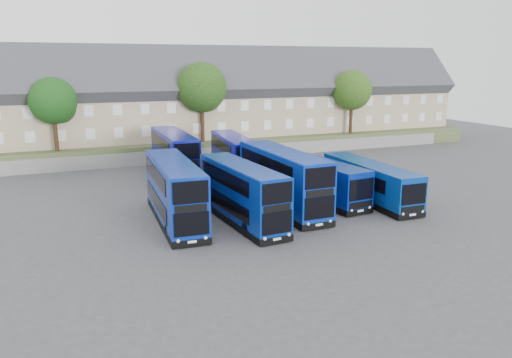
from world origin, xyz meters
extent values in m
plane|color=#414145|center=(0.00, 0.00, 0.00)|extent=(120.00, 120.00, 0.00)
cube|color=slate|center=(0.00, 24.00, 0.75)|extent=(70.00, 0.40, 1.50)
cube|color=#404A29|center=(0.00, 34.00, 1.00)|extent=(80.00, 20.00, 2.00)
cube|color=tan|center=(-18.00, 30.00, 5.00)|extent=(6.00, 8.00, 6.00)
cube|color=#333338|center=(-18.00, 30.00, 8.00)|extent=(6.00, 10.40, 10.40)
cube|color=brown|center=(-16.50, 30.00, 11.84)|extent=(0.60, 0.90, 1.40)
cube|color=tan|center=(-12.00, 30.00, 5.00)|extent=(6.00, 8.00, 6.00)
cube|color=#333338|center=(-12.00, 30.00, 8.00)|extent=(6.00, 10.40, 10.40)
cube|color=brown|center=(-10.50, 30.00, 11.84)|extent=(0.60, 0.90, 1.40)
cube|color=tan|center=(-6.00, 30.00, 5.00)|extent=(6.00, 8.00, 6.00)
cube|color=#333338|center=(-6.00, 30.00, 8.00)|extent=(6.00, 10.40, 10.40)
cube|color=brown|center=(-4.50, 30.00, 11.84)|extent=(0.60, 0.90, 1.40)
cube|color=tan|center=(0.00, 30.00, 5.00)|extent=(6.00, 8.00, 6.00)
cube|color=#333338|center=(0.00, 30.00, 8.00)|extent=(6.00, 10.40, 10.40)
cube|color=brown|center=(1.50, 30.00, 11.84)|extent=(0.60, 0.90, 1.40)
cube|color=tan|center=(6.00, 30.00, 5.00)|extent=(6.00, 8.00, 6.00)
cube|color=#333338|center=(6.00, 30.00, 8.00)|extent=(6.00, 10.40, 10.40)
cube|color=brown|center=(7.50, 30.00, 11.84)|extent=(0.60, 0.90, 1.40)
cube|color=tan|center=(12.00, 30.00, 5.00)|extent=(6.00, 8.00, 6.00)
cube|color=#333338|center=(12.00, 30.00, 8.00)|extent=(6.00, 10.40, 10.40)
cube|color=brown|center=(13.50, 30.00, 11.84)|extent=(0.60, 0.90, 1.40)
cube|color=tan|center=(18.00, 30.00, 5.00)|extent=(6.00, 8.00, 6.00)
cube|color=#333338|center=(18.00, 30.00, 8.00)|extent=(6.00, 10.40, 10.40)
cube|color=brown|center=(19.50, 30.00, 11.84)|extent=(0.60, 0.90, 1.40)
cube|color=tan|center=(24.00, 30.00, 5.00)|extent=(6.00, 8.00, 6.00)
cube|color=#333338|center=(24.00, 30.00, 8.00)|extent=(6.00, 10.40, 10.40)
cube|color=brown|center=(25.50, 30.00, 11.84)|extent=(0.60, 0.90, 1.40)
cube|color=tan|center=(30.00, 30.00, 5.00)|extent=(6.00, 8.00, 6.00)
cube|color=#333338|center=(30.00, 30.00, 8.00)|extent=(6.00, 10.40, 10.40)
cube|color=brown|center=(31.50, 30.00, 11.84)|extent=(0.60, 0.90, 1.40)
cube|color=tan|center=(36.00, 30.00, 5.00)|extent=(6.00, 8.00, 6.00)
cube|color=#333338|center=(36.00, 30.00, 8.00)|extent=(6.00, 10.40, 10.40)
cube|color=brown|center=(37.50, 30.00, 11.84)|extent=(0.60, 0.90, 1.40)
cube|color=#0828A2|center=(-6.78, 2.83, 2.35)|extent=(3.04, 10.98, 4.00)
cube|color=black|center=(-6.78, 2.83, 0.30)|extent=(3.08, 11.02, 0.45)
cube|color=black|center=(-7.06, -2.63, 1.53)|extent=(2.17, 0.17, 1.48)
cube|color=black|center=(-7.06, -2.63, 3.51)|extent=(2.17, 0.17, 1.38)
cylinder|color=black|center=(-8.03, -0.35, 0.50)|extent=(0.35, 1.01, 1.00)
cube|color=navy|center=(-2.43, 1.02, 2.24)|extent=(3.05, 10.44, 3.77)
cube|color=black|center=(-2.43, 1.02, 0.30)|extent=(3.09, 10.48, 0.45)
cube|color=black|center=(-2.07, -4.15, 1.45)|extent=(2.04, 0.20, 1.40)
cube|color=black|center=(-2.07, -4.15, 3.32)|extent=(2.04, 0.20, 1.31)
cylinder|color=black|center=(-3.24, -2.00, 0.50)|extent=(0.37, 1.02, 1.00)
cube|color=#092EA7|center=(1.66, 2.98, 2.43)|extent=(2.71, 11.29, 4.15)
cube|color=black|center=(1.66, 2.98, 0.30)|extent=(2.75, 11.34, 0.45)
cube|color=black|center=(1.74, -2.68, 1.59)|extent=(2.26, 0.09, 1.54)
cube|color=black|center=(1.74, -2.68, 3.63)|extent=(2.26, 0.09, 1.43)
cylinder|color=black|center=(0.58, -0.47, 0.50)|extent=(0.31, 1.00, 1.00)
cube|color=#070D8A|center=(-3.54, 16.51, 2.40)|extent=(2.83, 11.18, 4.10)
cube|color=black|center=(-3.54, 16.51, 0.30)|extent=(2.87, 11.22, 0.45)
cube|color=black|center=(-3.69, 10.93, 1.57)|extent=(2.23, 0.12, 1.52)
cube|color=black|center=(-3.69, 10.93, 3.59)|extent=(2.23, 0.12, 1.41)
cylinder|color=black|center=(-4.75, 13.19, 0.50)|extent=(0.33, 1.01, 1.00)
cube|color=#080B9D|center=(1.73, 14.11, 2.23)|extent=(3.37, 10.47, 3.76)
cube|color=black|center=(1.73, 14.11, 0.30)|extent=(3.42, 10.51, 0.45)
cube|color=black|center=(1.20, 8.96, 1.45)|extent=(2.03, 0.27, 1.40)
cube|color=black|center=(1.20, 8.96, 3.32)|extent=(2.03, 0.27, 1.31)
cylinder|color=black|center=(0.42, 11.29, 0.50)|extent=(0.40, 1.03, 1.00)
cube|color=navy|center=(5.54, 4.90, 1.80)|extent=(3.68, 12.02, 2.90)
cube|color=black|center=(5.54, 4.90, 0.30)|extent=(3.72, 12.06, 0.45)
cube|color=black|center=(6.16, -1.01, 2.02)|extent=(2.16, 0.28, 1.58)
cylinder|color=black|center=(4.85, 1.10, 0.50)|extent=(0.40, 1.03, 1.00)
cube|color=#073691|center=(9.22, 2.39, 1.72)|extent=(2.64, 11.29, 2.74)
cube|color=black|center=(9.22, 2.39, 0.30)|extent=(2.68, 11.34, 0.45)
cube|color=black|center=(9.07, -3.26, 1.92)|extent=(2.04, 0.12, 1.50)
cylinder|color=black|center=(8.11, -1.00, 0.50)|extent=(0.33, 1.01, 1.00)
cylinder|color=#382314|center=(-14.00, 25.00, 3.88)|extent=(0.44, 0.44, 3.75)
sphere|color=#184011|center=(-14.00, 25.00, 7.25)|extent=(4.80, 4.80, 4.80)
sphere|color=#184011|center=(-13.40, 25.40, 6.50)|extent=(3.30, 3.30, 3.30)
cylinder|color=#382314|center=(2.00, 25.50, 4.25)|extent=(0.44, 0.44, 4.50)
sphere|color=black|center=(2.00, 25.50, 8.30)|extent=(5.76, 5.76, 5.76)
sphere|color=black|center=(2.60, 25.90, 7.40)|extent=(3.96, 3.96, 3.96)
cylinder|color=#382314|center=(22.00, 25.00, 4.00)|extent=(0.44, 0.44, 4.00)
sphere|color=#203D10|center=(22.00, 25.00, 7.60)|extent=(5.12, 5.12, 5.12)
sphere|color=#203D10|center=(22.60, 25.40, 6.80)|extent=(3.52, 3.52, 3.52)
cylinder|color=#382314|center=(28.00, 32.00, 4.12)|extent=(0.44, 0.44, 4.25)
sphere|color=#12350E|center=(28.00, 32.00, 7.95)|extent=(5.44, 5.44, 5.44)
sphere|color=#12350E|center=(28.60, 32.40, 7.10)|extent=(3.74, 3.74, 3.74)
camera|label=1|loc=(-14.41, -30.62, 11.01)|focal=35.00mm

